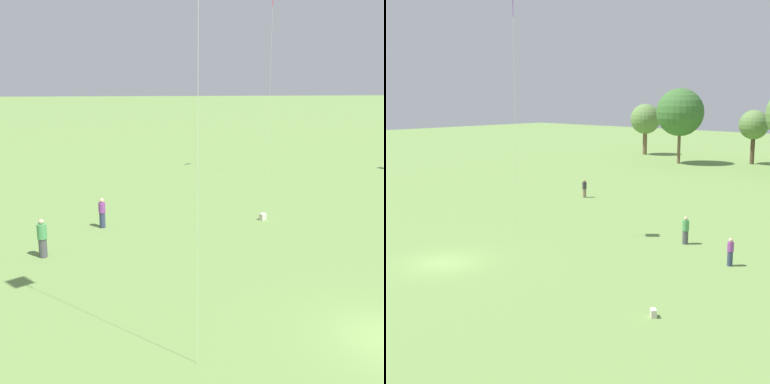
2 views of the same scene
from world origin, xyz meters
The scene contains 4 objects.
person_0 centered at (8.27, 13.17, 0.91)m, with size 0.60×0.60×1.85m.
person_3 centered at (12.66, 10.90, 0.82)m, with size 0.39×0.39×1.65m.
kite_1 centered at (25.10, -0.59, 13.04)m, with size 0.86×0.86×14.29m.
picnic_bag_0 centered at (13.63, 1.86, 0.19)m, with size 0.47×0.47×0.37m.
Camera 1 is at (-15.51, 7.54, 8.97)m, focal length 50.00 mm.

